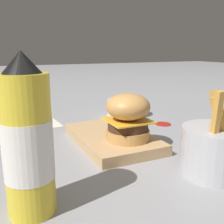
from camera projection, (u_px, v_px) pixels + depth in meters
ground_plane at (126, 133)px, 0.67m from camera, size 6.00×6.00×0.00m
serving_board at (112, 138)px, 0.60m from camera, size 0.24×0.15×0.02m
burger at (128, 116)px, 0.54m from camera, size 0.09×0.09×0.10m
ketchup_bottle at (28, 143)px, 0.32m from camera, size 0.06×0.06×0.21m
fries_basket at (215, 150)px, 0.44m from camera, size 0.11×0.11×0.15m
side_bowl at (126, 107)px, 0.84m from camera, size 0.12×0.12×0.05m
ketchup_puddle at (163, 124)px, 0.74m from camera, size 0.04×0.04×0.00m
parchment_square at (35, 124)px, 0.74m from camera, size 0.14×0.14×0.00m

